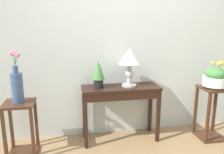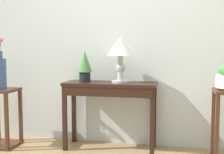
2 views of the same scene
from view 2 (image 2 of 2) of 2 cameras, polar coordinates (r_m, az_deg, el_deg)
The scene contains 6 objects.
back_wall_with_art at distance 3.57m, azimuth 1.97°, elevation 9.64°, with size 9.00×0.10×2.80m.
console_table at distance 3.32m, azimuth -0.43°, elevation -3.26°, with size 1.03×0.38×0.76m.
table_lamp at distance 3.28m, azimuth 1.63°, elevation 5.14°, with size 0.30×0.30×0.50m.
potted_plant_on_console at distance 3.38m, azimuth -5.25°, elevation 2.37°, with size 0.17×0.17×0.35m.
pedestal_stand_left at distance 3.72m, azimuth -20.32°, elevation -7.30°, with size 0.35×0.35×0.68m.
flower_vase_tall_left at distance 3.64m, azimuth -20.60°, elevation 1.38°, with size 0.14×0.14×0.61m.
Camera 2 is at (0.61, -2.12, 1.14)m, focal length 47.74 mm.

